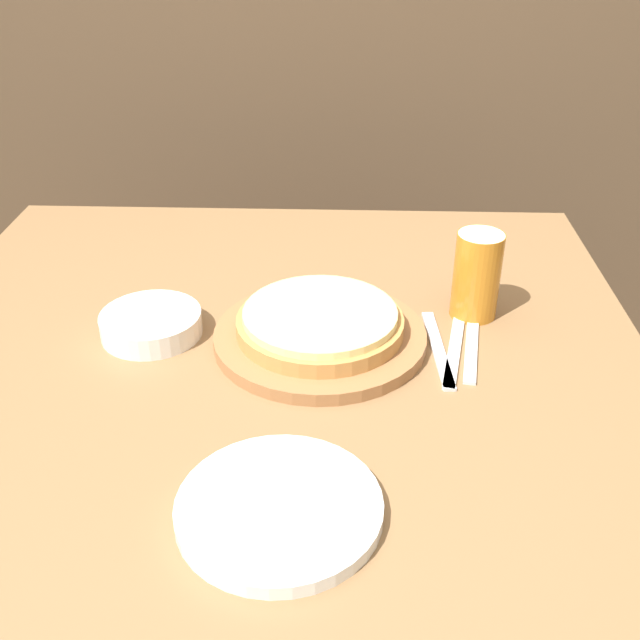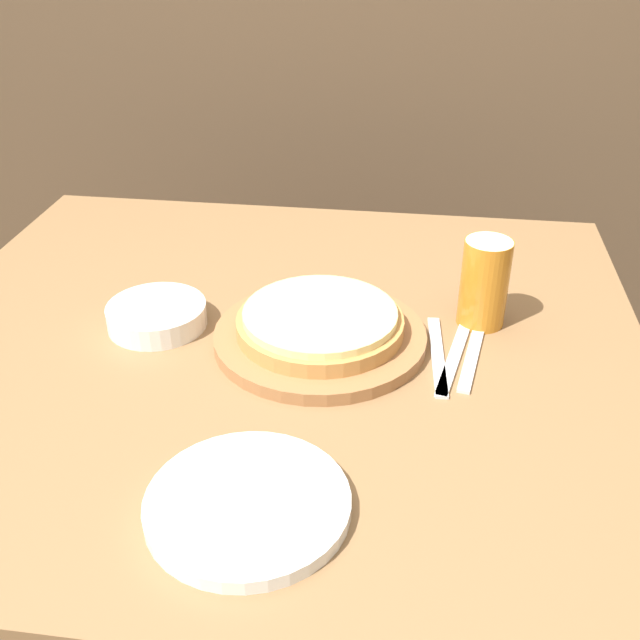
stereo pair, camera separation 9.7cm
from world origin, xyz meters
name	(u,v)px [view 2 (the right image)]	position (x,y,z in m)	size (l,w,h in m)	color
ground_plane	(282,637)	(0.00, 0.00, 0.00)	(12.00, 12.00, 0.00)	#473828
dining_table	(277,510)	(0.00, 0.00, 0.35)	(1.14, 1.07, 0.71)	olive
pizza_on_board	(320,329)	(0.08, 0.01, 0.73)	(0.32, 0.32, 0.06)	#99663D
beer_glass	(485,279)	(0.32, 0.10, 0.78)	(0.07, 0.07, 0.14)	#B7701E
dinner_plate	(248,504)	(0.04, -0.35, 0.72)	(0.23, 0.23, 0.02)	silver
side_bowl	(157,315)	(-0.19, 0.02, 0.72)	(0.16, 0.16, 0.04)	silver
fork	(437,355)	(0.25, -0.01, 0.71)	(0.03, 0.21, 0.00)	silver
dinner_knife	(454,357)	(0.28, -0.01, 0.71)	(0.06, 0.21, 0.00)	silver
spoon	(472,358)	(0.30, -0.01, 0.71)	(0.05, 0.18, 0.00)	silver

